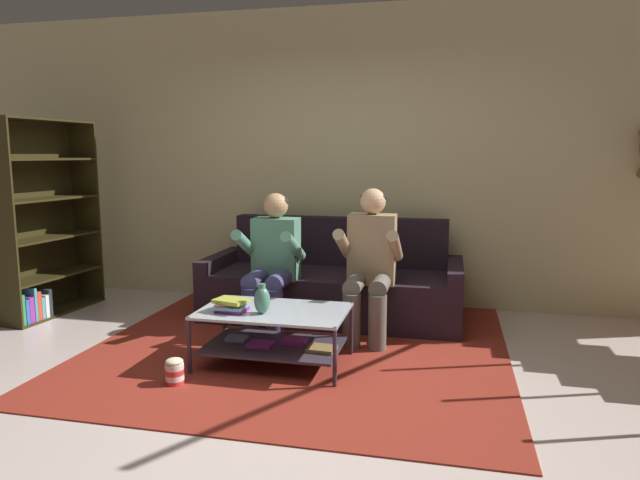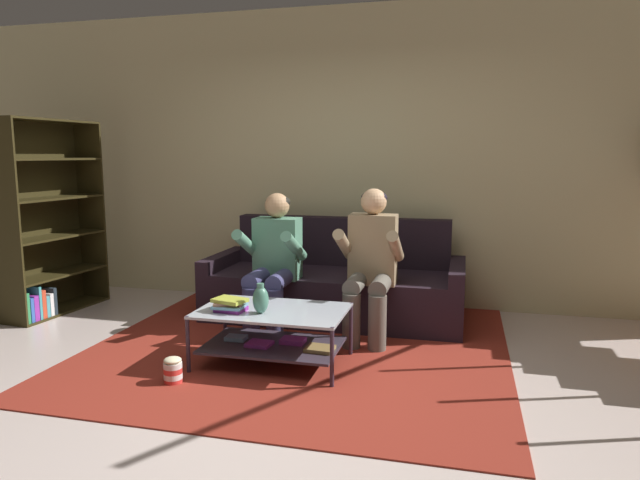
{
  "view_description": "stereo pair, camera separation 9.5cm",
  "coord_description": "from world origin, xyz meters",
  "px_view_note": "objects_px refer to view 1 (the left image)",
  "views": [
    {
      "loc": [
        1.08,
        -3.17,
        1.49
      ],
      "look_at": [
        0.12,
        1.0,
        0.84
      ],
      "focal_mm": 32.0,
      "sensor_mm": 36.0,
      "label": 1
    },
    {
      "loc": [
        1.18,
        -3.15,
        1.49
      ],
      "look_at": [
        0.12,
        1.0,
        0.84
      ],
      "focal_mm": 32.0,
      "sensor_mm": 36.0,
      "label": 2
    }
  ],
  "objects_px": {
    "person_seated_right": "(370,258)",
    "popcorn_tub": "(175,372)",
    "book_stack": "(231,305)",
    "bookshelf": "(39,232)",
    "coffee_table": "(275,329)",
    "person_seated_left": "(272,257)",
    "vase": "(262,300)",
    "couch": "(333,286)"
  },
  "relations": [
    {
      "from": "person_seated_right",
      "to": "bookshelf",
      "type": "height_order",
      "value": "bookshelf"
    },
    {
      "from": "book_stack",
      "to": "bookshelf",
      "type": "distance_m",
      "value": 2.43
    },
    {
      "from": "popcorn_tub",
      "to": "coffee_table",
      "type": "bearing_deg",
      "value": 43.12
    },
    {
      "from": "coffee_table",
      "to": "bookshelf",
      "type": "relative_size",
      "value": 0.57
    },
    {
      "from": "popcorn_tub",
      "to": "vase",
      "type": "bearing_deg",
      "value": 38.92
    },
    {
      "from": "person_seated_right",
      "to": "popcorn_tub",
      "type": "height_order",
      "value": "person_seated_right"
    },
    {
      "from": "couch",
      "to": "book_stack",
      "type": "distance_m",
      "value": 1.47
    },
    {
      "from": "coffee_table",
      "to": "book_stack",
      "type": "distance_m",
      "value": 0.35
    },
    {
      "from": "coffee_table",
      "to": "bookshelf",
      "type": "height_order",
      "value": "bookshelf"
    },
    {
      "from": "book_stack",
      "to": "coffee_table",
      "type": "bearing_deg",
      "value": 21.45
    },
    {
      "from": "couch",
      "to": "book_stack",
      "type": "xyz_separation_m",
      "value": [
        -0.44,
        -1.39,
        0.16
      ]
    },
    {
      "from": "bookshelf",
      "to": "coffee_table",
      "type": "bearing_deg",
      "value": -17.22
    },
    {
      "from": "person_seated_right",
      "to": "popcorn_tub",
      "type": "xyz_separation_m",
      "value": [
        -1.1,
        -1.24,
        -0.57
      ]
    },
    {
      "from": "vase",
      "to": "book_stack",
      "type": "xyz_separation_m",
      "value": [
        -0.23,
        0.0,
        -0.05
      ]
    },
    {
      "from": "bookshelf",
      "to": "vase",
      "type": "bearing_deg",
      "value": -19.88
    },
    {
      "from": "person_seated_left",
      "to": "person_seated_right",
      "type": "height_order",
      "value": "person_seated_right"
    },
    {
      "from": "person_seated_right",
      "to": "vase",
      "type": "height_order",
      "value": "person_seated_right"
    },
    {
      "from": "couch",
      "to": "coffee_table",
      "type": "distance_m",
      "value": 1.29
    },
    {
      "from": "vase",
      "to": "bookshelf",
      "type": "xyz_separation_m",
      "value": [
        -2.47,
        0.89,
        0.28
      ]
    },
    {
      "from": "couch",
      "to": "person_seated_left",
      "type": "relative_size",
      "value": 1.97
    },
    {
      "from": "person_seated_left",
      "to": "bookshelf",
      "type": "height_order",
      "value": "bookshelf"
    },
    {
      "from": "popcorn_tub",
      "to": "couch",
      "type": "bearing_deg",
      "value": 68.82
    },
    {
      "from": "person_seated_left",
      "to": "person_seated_right",
      "type": "bearing_deg",
      "value": 0.32
    },
    {
      "from": "person_seated_left",
      "to": "book_stack",
      "type": "xyz_separation_m",
      "value": [
        -0.03,
        -0.85,
        -0.19
      ]
    },
    {
      "from": "coffee_table",
      "to": "vase",
      "type": "relative_size",
      "value": 4.92
    },
    {
      "from": "vase",
      "to": "book_stack",
      "type": "relative_size",
      "value": 0.83
    },
    {
      "from": "person_seated_left",
      "to": "popcorn_tub",
      "type": "bearing_deg",
      "value": -102.71
    },
    {
      "from": "couch",
      "to": "vase",
      "type": "height_order",
      "value": "couch"
    },
    {
      "from": "couch",
      "to": "popcorn_tub",
      "type": "distance_m",
      "value": 1.92
    },
    {
      "from": "coffee_table",
      "to": "popcorn_tub",
      "type": "bearing_deg",
      "value": -136.88
    },
    {
      "from": "person_seated_right",
      "to": "vase",
      "type": "xyz_separation_m",
      "value": [
        -0.62,
        -0.85,
        -0.16
      ]
    },
    {
      "from": "person_seated_left",
      "to": "popcorn_tub",
      "type": "distance_m",
      "value": 1.38
    },
    {
      "from": "person_seated_left",
      "to": "coffee_table",
      "type": "bearing_deg",
      "value": -71.27
    },
    {
      "from": "person_seated_left",
      "to": "bookshelf",
      "type": "xyz_separation_m",
      "value": [
        -2.27,
        0.04,
        0.14
      ]
    },
    {
      "from": "person_seated_right",
      "to": "book_stack",
      "type": "relative_size",
      "value": 4.81
    },
    {
      "from": "couch",
      "to": "bookshelf",
      "type": "distance_m",
      "value": 2.77
    },
    {
      "from": "person_seated_left",
      "to": "book_stack",
      "type": "relative_size",
      "value": 4.61
    },
    {
      "from": "book_stack",
      "to": "bookshelf",
      "type": "xyz_separation_m",
      "value": [
        -2.24,
        0.89,
        0.33
      ]
    },
    {
      "from": "person_seated_left",
      "to": "vase",
      "type": "distance_m",
      "value": 0.88
    },
    {
      "from": "couch",
      "to": "popcorn_tub",
      "type": "bearing_deg",
      "value": -111.18
    },
    {
      "from": "coffee_table",
      "to": "book_stack",
      "type": "bearing_deg",
      "value": -158.55
    },
    {
      "from": "book_stack",
      "to": "popcorn_tub",
      "type": "height_order",
      "value": "book_stack"
    }
  ]
}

